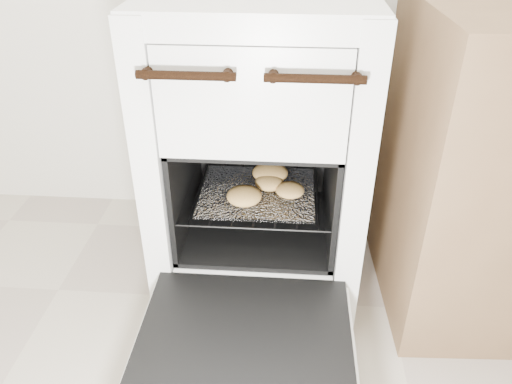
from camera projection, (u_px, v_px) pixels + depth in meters
The scene contains 5 objects.
stove at pixel (260, 153), 1.40m from camera, with size 0.55×0.61×0.84m.
oven_door at pixel (245, 336), 1.13m from camera, with size 0.49×0.38×0.03m.
oven_rack at pixel (258, 191), 1.39m from camera, with size 0.40×0.38×0.01m.
foil_sheet at pixel (257, 192), 1.37m from camera, with size 0.31×0.27×0.01m, color white.
baked_rolls at pixel (266, 184), 1.37m from camera, with size 0.22×0.25×0.05m.
Camera 1 is at (0.02, -0.05, 1.05)m, focal length 35.00 mm.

